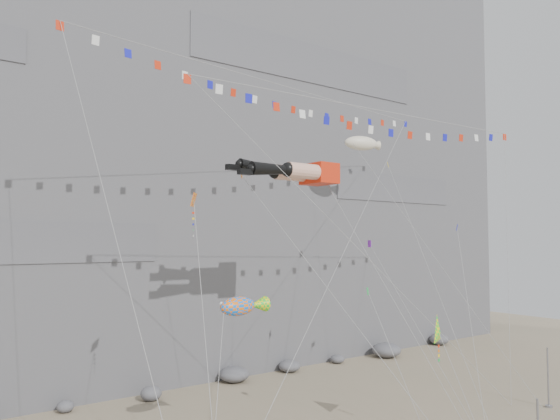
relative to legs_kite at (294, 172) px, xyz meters
name	(u,v)px	position (x,y,z in m)	size (l,w,h in m)	color
cliff	(164,124)	(2.03, 26.05, 8.11)	(80.00, 28.00, 50.00)	slate
talus_boulders	(234,375)	(2.03, 11.05, -16.29)	(60.00, 3.00, 1.20)	slate
anchor_pole_right	(548,377)	(16.72, -8.71, -14.74)	(0.12, 0.12, 4.30)	gray
legs_kite	(294,172)	(0.00, 0.00, 0.00)	(8.16, 14.34, 21.28)	red
flag_banner_upper	(284,86)	(1.79, 3.55, 7.15)	(34.64, 17.07, 31.53)	red
flag_banner_lower	(381,111)	(5.01, -3.46, 4.33)	(29.49, 4.01, 23.93)	red
harlequin_kite	(194,201)	(-9.19, -2.79, -2.59)	(3.38, 8.37, 16.36)	red
fish_windsock	(238,307)	(-6.81, -3.58, -8.42)	(6.68, 6.16, 11.05)	orange
delta_kite	(439,333)	(4.32, -8.59, -10.29)	(2.21, 5.00, 8.34)	yellow
blimp_windsock	(361,144)	(13.00, 6.47, 4.29)	(5.35, 16.39, 26.19)	beige
small_kite_a	(247,182)	(-3.57, 0.54, -0.89)	(5.61, 14.56, 22.19)	orange
small_kite_b	(371,246)	(6.90, -0.55, -5.18)	(3.38, 12.57, 17.06)	purple
small_kite_c	(369,294)	(1.25, -5.81, -8.02)	(1.85, 7.05, 11.15)	green
small_kite_d	(391,171)	(10.42, 0.59, 0.90)	(5.86, 13.59, 23.07)	yellow
small_kite_e	(457,231)	(12.11, -4.48, -4.03)	(7.23, 7.22, 16.09)	#1517B8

